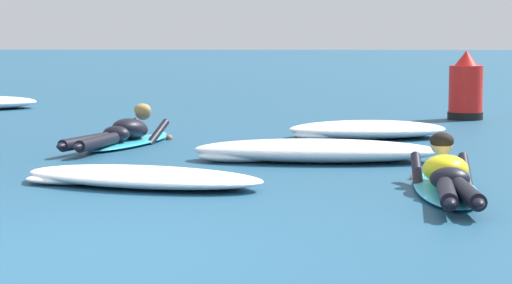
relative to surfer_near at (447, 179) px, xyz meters
name	(u,v)px	position (x,y,z in m)	size (l,w,h in m)	color
ground_plane	(209,118)	(-2.76, 7.59, -0.14)	(120.00, 120.00, 0.00)	navy
surfer_near	(447,179)	(0.00, 0.00, 0.00)	(0.64, 2.56, 0.53)	#2DB2D1
surfer_far	(124,135)	(-3.44, 3.48, 0.00)	(1.12, 2.51, 0.54)	#2DB2D1
whitewater_front	(367,130)	(-0.38, 4.59, -0.03)	(2.20, 1.33, 0.23)	white
whitewater_mid_left	(316,151)	(-1.09, 2.15, -0.02)	(2.70, 0.97, 0.24)	white
whitewater_back	(144,177)	(-2.70, 0.35, -0.06)	(2.47, 1.49, 0.17)	white
channel_marker_buoy	(466,92)	(1.38, 7.44, 0.31)	(0.56, 0.56, 1.10)	red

